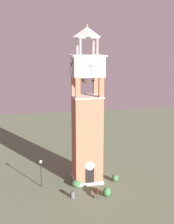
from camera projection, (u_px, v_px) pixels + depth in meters
ground at (87, 179)px, 39.62m from camera, size 80.00×80.00×0.00m
clock_tower at (87, 120)px, 37.89m from camera, size 3.95×3.95×19.19m
park_bench at (96, 191)px, 35.43m from camera, size 0.78×1.66×0.95m
lamp_post at (41, 168)px, 37.13m from camera, size 0.36×0.36×3.42m
trash_bin at (73, 194)px, 34.91m from camera, size 0.52×0.52×0.80m
shrub_near_entry at (115, 178)px, 38.97m from camera, size 0.80×0.80×0.95m
shrub_left_of_tower at (107, 192)px, 35.17m from camera, size 0.87×0.87×1.09m
shrub_behind_bench at (76, 183)px, 37.70m from camera, size 1.21×1.21×0.81m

